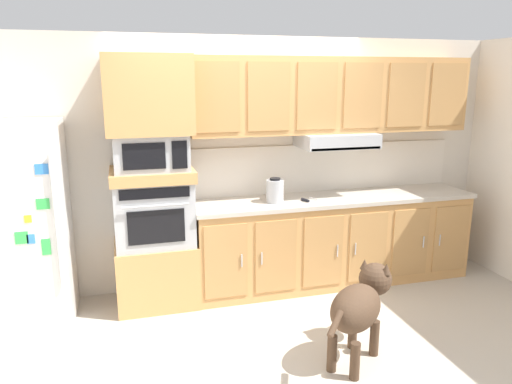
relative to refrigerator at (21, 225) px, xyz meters
name	(u,v)px	position (x,y,z in m)	size (l,w,h in m)	color
ground_plane	(271,326)	(2.02, -0.68, -0.88)	(9.60, 9.60, 0.00)	#B2A899
back_kitchen_wall	(239,163)	(2.02, 0.43, 0.37)	(6.20, 0.12, 2.50)	beige
refrigerator	(21,225)	(0.00, 0.00, 0.00)	(0.76, 0.73, 1.76)	white
oven_base_cabinet	(157,272)	(1.12, 0.07, -0.58)	(0.74, 0.62, 0.60)	tan
built_in_oven	(154,211)	(1.12, 0.07, 0.02)	(0.70, 0.62, 0.60)	#A8AAAF
appliance_mid_shelf	(152,174)	(1.12, 0.07, 0.37)	(0.74, 0.62, 0.10)	tan
microwave	(151,151)	(1.12, 0.07, 0.58)	(0.64, 0.54, 0.32)	#A8AAAF
appliance_upper_cabinet	(148,94)	(1.12, 0.07, 1.08)	(0.74, 0.62, 0.68)	tan
lower_cabinet_run	(333,241)	(2.93, 0.07, -0.44)	(2.89, 0.63, 0.88)	tan
countertop_slab	(335,198)	(2.93, 0.07, 0.02)	(2.93, 0.64, 0.04)	#BCB2A3
backsplash_panel	(324,167)	(2.93, 0.36, 0.29)	(2.93, 0.02, 0.50)	silver
upper_cabinet_with_hood	(333,98)	(2.94, 0.19, 1.02)	(2.89, 0.48, 0.88)	tan
screwdriver	(306,200)	(2.58, -0.03, 0.05)	(0.16, 0.15, 0.03)	black
electric_kettle	(275,191)	(2.28, 0.02, 0.15)	(0.17, 0.17, 0.24)	#A8AAAF
dog	(360,303)	(2.53, -1.31, -0.43)	(0.84, 0.72, 0.69)	#473323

